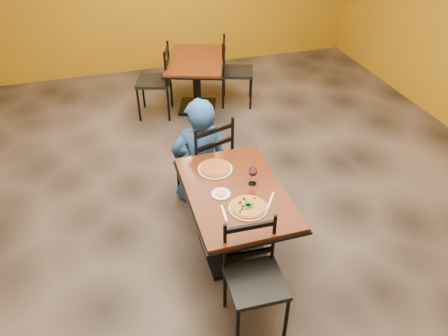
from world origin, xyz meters
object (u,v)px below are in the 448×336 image
object	(u,v)px
diner	(200,151)
wine_glass	(253,175)
pizza_main	(248,207)
pizza_far	(215,168)
plate_far	(215,169)
table_main	(235,208)
chair_main_near	(256,283)
table_second	(196,73)
chair_main_far	(204,158)
chair_second_right	(237,72)
side_plate	(221,194)
chair_second_left	(154,82)
plate_main	(248,208)

from	to	relation	value
diner	wine_glass	distance (m)	0.93
pizza_main	pizza_far	size ratio (longest dim) A/B	1.01
diner	plate_far	distance (m)	0.60
table_main	pizza_main	bearing A→B (deg)	-84.40
pizza_main	chair_main_near	bearing A→B (deg)	-101.43
chair_main_near	pizza_far	size ratio (longest dim) A/B	3.30
table_second	chair_main_near	xyz separation A→B (m)	(-0.43, -3.62, -0.09)
table_second	pizza_far	size ratio (longest dim) A/B	4.77
chair_main_near	pizza_main	bearing A→B (deg)	80.78
wine_glass	diner	bearing A→B (deg)	106.30
chair_main_far	chair_second_right	bearing A→B (deg)	-134.30
table_main	pizza_far	world-z (taller)	pizza_far
chair_main_far	wine_glass	bearing A→B (deg)	87.10
side_plate	chair_second_left	bearing A→B (deg)	92.35
chair_main_near	chair_second_left	xyz separation A→B (m)	(-0.18, 3.62, 0.04)
chair_main_near	plate_main	xyz separation A→B (m)	(0.10, 0.49, 0.29)
table_main	chair_main_near	world-z (taller)	chair_main_near
table_second	chair_main_far	xyz separation A→B (m)	(-0.40, -1.99, -0.05)
pizza_far	side_plate	bearing A→B (deg)	-97.90
chair_second_left	wine_glass	distance (m)	2.88
pizza_main	side_plate	world-z (taller)	pizza_main
chair_main_far	plate_main	bearing A→B (deg)	76.41
plate_far	pizza_far	bearing A→B (deg)	90.00
pizza_far	chair_main_near	bearing A→B (deg)	-89.50
side_plate	chair_main_near	bearing A→B (deg)	-85.44
table_second	pizza_main	size ratio (longest dim) A/B	4.70
table_second	diner	bearing A→B (deg)	-102.55
pizza_far	plate_far	bearing A→B (deg)	-90.00
table_second	plate_main	xyz separation A→B (m)	(-0.33, -3.12, 0.20)
table_main	chair_main_far	distance (m)	0.88
pizza_far	wine_glass	xyz separation A→B (m)	(0.25, -0.29, 0.07)
chair_main_near	diner	size ratio (longest dim) A/B	0.79
chair_second_left	diner	distance (m)	1.98
chair_main_far	plate_far	distance (m)	0.60
diner	table_main	bearing A→B (deg)	101.43
table_main	chair_second_left	distance (m)	2.89
pizza_main	wine_glass	xyz separation A→B (m)	(0.14, 0.29, 0.07)
chair_main_near	pizza_far	world-z (taller)	chair_main_near
chair_main_far	plate_far	xyz separation A→B (m)	(-0.03, -0.55, 0.25)
plate_main	plate_far	bearing A→B (deg)	100.63
diner	plate_far	size ratio (longest dim) A/B	3.79
table_main	chair_main_far	world-z (taller)	chair_main_far
table_second	chair_second_left	xyz separation A→B (m)	(-0.60, 0.00, -0.06)
wine_glass	side_plate	bearing A→B (deg)	-168.01
diner	pizza_main	size ratio (longest dim) A/B	4.13
table_second	chair_second_right	xyz separation A→B (m)	(0.60, 0.00, -0.07)
plate_main	table_main	bearing A→B (deg)	95.60
wine_glass	plate_main	bearing A→B (deg)	-115.50
chair_second_right	side_plate	distance (m)	3.10
side_plate	table_main	bearing A→B (deg)	7.62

